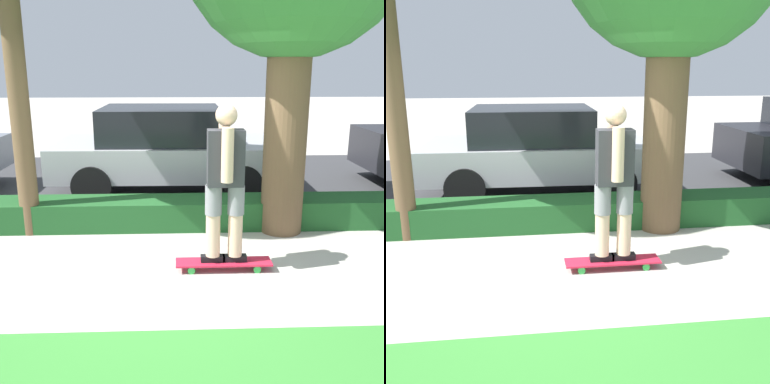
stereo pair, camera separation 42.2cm
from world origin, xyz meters
The scene contains 6 objects.
ground_plane centered at (0.00, 0.00, 0.00)m, with size 60.00×60.00×0.00m, color #ADA89E.
street_asphalt centered at (0.00, 4.20, 0.00)m, with size 18.69×5.00×0.01m.
hedge_row centered at (0.00, 1.60, 0.20)m, with size 18.69×0.60×0.39m.
skateboard centered at (0.54, 0.17, 0.08)m, with size 1.04×0.24×0.10m.
skater_person centered at (0.54, 0.17, 1.00)m, with size 0.50×0.43×1.69m.
parked_car_middle centered at (-0.13, 3.57, 0.76)m, with size 3.93×2.03×1.47m.
Camera 1 is at (0.02, -4.31, 2.13)m, focal length 42.00 mm.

